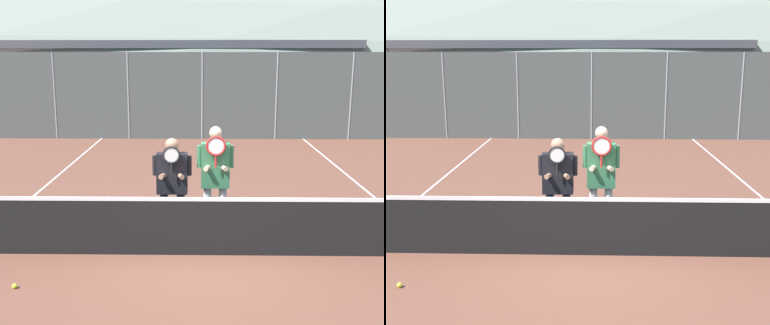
# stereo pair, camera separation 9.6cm
# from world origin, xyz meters

# --- Properties ---
(ground_plane) EXTENTS (120.00, 120.00, 0.00)m
(ground_plane) POSITION_xyz_m (0.00, 0.00, 0.00)
(ground_plane) COLOR brown
(hill_distant) EXTENTS (143.60, 79.78, 27.92)m
(hill_distant) POSITION_xyz_m (0.00, 54.07, 0.00)
(hill_distant) COLOR gray
(hill_distant) RESTS_ON ground_plane
(clubhouse_building) EXTENTS (16.92, 5.50, 3.62)m
(clubhouse_building) POSITION_xyz_m (-1.13, 18.09, 1.83)
(clubhouse_building) COLOR #9EA3A8
(clubhouse_building) RESTS_ON ground_plane
(fence_back) EXTENTS (15.83, 0.06, 3.07)m
(fence_back) POSITION_xyz_m (-0.00, 10.33, 1.53)
(fence_back) COLOR gray
(fence_back) RESTS_ON ground_plane
(tennis_net) EXTENTS (9.82, 0.09, 1.01)m
(tennis_net) POSITION_xyz_m (0.00, 0.00, 0.47)
(tennis_net) COLOR gray
(tennis_net) RESTS_ON ground_plane
(court_line_left_sideline) EXTENTS (0.05, 16.00, 0.01)m
(court_line_left_sideline) POSITION_xyz_m (-3.65, 3.00, 0.00)
(court_line_left_sideline) COLOR white
(court_line_left_sideline) RESTS_ON ground_plane
(court_line_right_sideline) EXTENTS (0.05, 16.00, 0.01)m
(court_line_right_sideline) POSITION_xyz_m (3.65, 3.00, 0.00)
(court_line_right_sideline) COLOR white
(court_line_right_sideline) RESTS_ON ground_plane
(player_leftmost) EXTENTS (0.62, 0.34, 1.70)m
(player_leftmost) POSITION_xyz_m (-0.52, 0.55, 1.02)
(player_leftmost) COLOR #232838
(player_leftmost) RESTS_ON ground_plane
(player_center_left) EXTENTS (0.58, 0.34, 1.88)m
(player_center_left) POSITION_xyz_m (0.17, 0.62, 1.10)
(player_center_left) COLOR white
(player_center_left) RESTS_ON ground_plane
(car_far_left) EXTENTS (4.25, 2.09, 1.77)m
(car_far_left) POSITION_xyz_m (-5.04, 13.02, 0.90)
(car_far_left) COLOR #B2B7BC
(car_far_left) RESTS_ON ground_plane
(car_left_of_center) EXTENTS (4.40, 1.98, 1.76)m
(car_left_of_center) POSITION_xyz_m (-0.10, 13.13, 0.90)
(car_left_of_center) COLOR navy
(car_left_of_center) RESTS_ON ground_plane
(car_center) EXTENTS (4.56, 1.93, 1.84)m
(car_center) POSITION_xyz_m (5.00, 13.38, 0.94)
(car_center) COLOR navy
(car_center) RESTS_ON ground_plane
(tennis_ball_on_court) EXTENTS (0.07, 0.07, 0.07)m
(tennis_ball_on_court) POSITION_xyz_m (-2.48, -1.12, 0.03)
(tennis_ball_on_court) COLOR #CCDB33
(tennis_ball_on_court) RESTS_ON ground_plane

